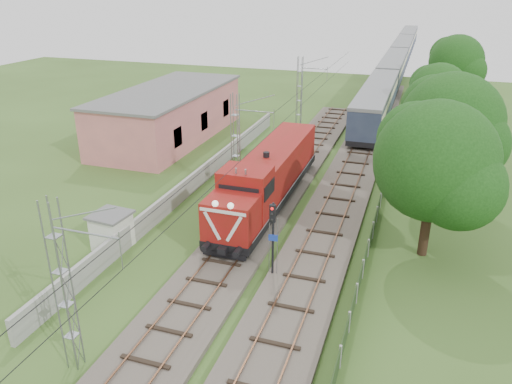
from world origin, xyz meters
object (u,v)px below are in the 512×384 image
(locomotive, at_px, (268,177))
(signal_post, at_px, (273,228))
(relay_hut, at_px, (112,231))
(coach_rake, at_px, (398,57))

(locomotive, height_order, signal_post, locomotive)
(locomotive, distance_m, relay_hut, 11.80)
(signal_post, xyz_separation_m, relay_hut, (-10.55, 0.23, -2.02))
(locomotive, xyz_separation_m, coach_rake, (5.00, 63.18, 0.35))
(relay_hut, bearing_deg, signal_post, -1.26)
(signal_post, bearing_deg, coach_rake, 88.54)
(locomotive, height_order, relay_hut, locomotive)
(locomotive, relative_size, signal_post, 3.86)
(coach_rake, height_order, signal_post, signal_post)
(locomotive, relative_size, relay_hut, 7.36)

